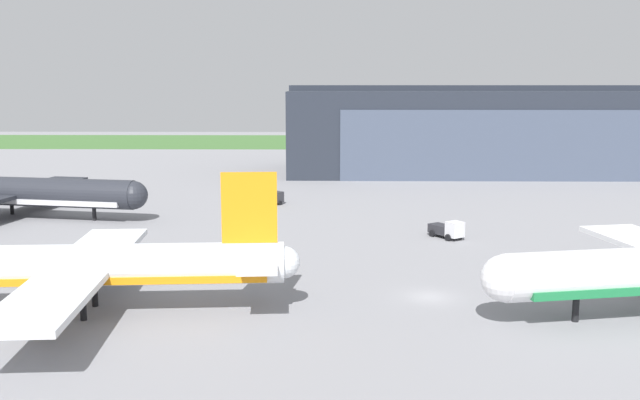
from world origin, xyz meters
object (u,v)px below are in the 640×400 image
object	(u,v)px
maintenance_hangar	(496,131)
airliner_far_left	(11,192)
stair_truck	(448,230)
fuel_bowser	(269,199)
airliner_near_left	(70,267)

from	to	relation	value
maintenance_hangar	airliner_far_left	distance (m)	100.37
stair_truck	fuel_bowser	world-z (taller)	stair_truck
airliner_far_left	stair_truck	size ratio (longest dim) A/B	8.11
maintenance_hangar	fuel_bowser	world-z (taller)	maintenance_hangar
maintenance_hangar	stair_truck	distance (m)	72.41
airliner_near_left	fuel_bowser	world-z (taller)	airliner_near_left
fuel_bowser	airliner_far_left	bearing A→B (deg)	-163.57
stair_truck	airliner_far_left	bearing A→B (deg)	167.88
airliner_far_left	stair_truck	bearing A→B (deg)	-12.12
stair_truck	fuel_bowser	size ratio (longest dim) A/B	0.96
maintenance_hangar	stair_truck	bearing A→B (deg)	-107.41
maintenance_hangar	stair_truck	size ratio (longest dim) A/B	17.66
fuel_bowser	airliner_near_left	bearing A→B (deg)	-102.75
fuel_bowser	maintenance_hangar	bearing A→B (deg)	43.71
airliner_near_left	airliner_far_left	bearing A→B (deg)	119.56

